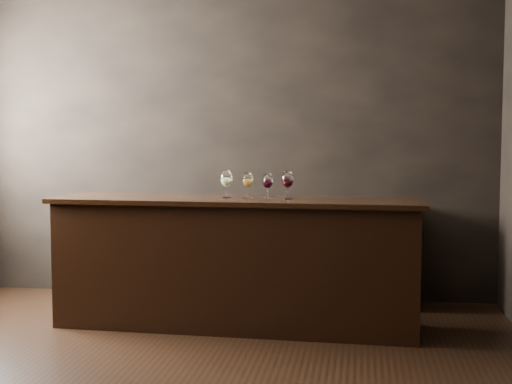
# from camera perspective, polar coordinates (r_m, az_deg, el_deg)

# --- Properties ---
(ground) EXTENTS (5.00, 5.00, 0.00)m
(ground) POSITION_cam_1_polar(r_m,az_deg,el_deg) (4.69, -8.29, -14.23)
(ground) COLOR black
(ground) RESTS_ON ground
(room_shell) EXTENTS (5.02, 4.52, 2.81)m
(room_shell) POSITION_cam_1_polar(r_m,az_deg,el_deg) (4.63, -10.94, 8.24)
(room_shell) COLOR black
(room_shell) RESTS_ON ground
(bar_counter) EXTENTS (2.82, 0.71, 0.98)m
(bar_counter) POSITION_cam_1_polar(r_m,az_deg,el_deg) (5.60, -1.63, -5.88)
(bar_counter) COLOR black
(bar_counter) RESTS_ON ground
(bar_top) EXTENTS (2.92, 0.77, 0.04)m
(bar_top) POSITION_cam_1_polar(r_m,az_deg,el_deg) (5.53, -1.64, -0.69)
(bar_top) COLOR black
(bar_top) RESTS_ON bar_counter
(back_bar_shelf) EXTENTS (2.45, 0.40, 0.88)m
(back_bar_shelf) POSITION_cam_1_polar(r_m,az_deg,el_deg) (6.41, 1.62, -4.97)
(back_bar_shelf) COLOR black
(back_bar_shelf) RESTS_ON ground
(glass_white) EXTENTS (0.09, 0.09, 0.22)m
(glass_white) POSITION_cam_1_polar(r_m,az_deg,el_deg) (5.55, -2.39, 1.02)
(glass_white) COLOR white
(glass_white) RESTS_ON bar_top
(glass_amber) EXTENTS (0.09, 0.09, 0.20)m
(glass_amber) POSITION_cam_1_polar(r_m,az_deg,el_deg) (5.53, -0.67, 0.93)
(glass_amber) COLOR white
(glass_amber) RESTS_ON bar_top
(glass_red_a) EXTENTS (0.08, 0.08, 0.19)m
(glass_red_a) POSITION_cam_1_polar(r_m,az_deg,el_deg) (5.51, 0.94, 0.84)
(glass_red_a) COLOR white
(glass_red_a) RESTS_ON bar_top
(glass_red_b) EXTENTS (0.09, 0.09, 0.22)m
(glass_red_b) POSITION_cam_1_polar(r_m,az_deg,el_deg) (5.44, 2.55, 0.96)
(glass_red_b) COLOR white
(glass_red_b) RESTS_ON bar_top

